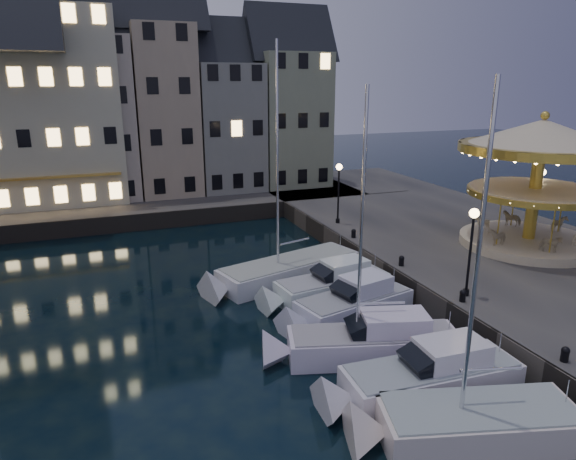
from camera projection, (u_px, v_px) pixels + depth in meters
name	position (u px, v px, depth m)	size (l,w,h in m)	color
ground	(335.00, 359.00, 20.89)	(160.00, 160.00, 0.00)	black
quay_east	(501.00, 258.00, 30.86)	(16.00, 56.00, 1.30)	#474442
quay_north	(104.00, 207.00, 43.09)	(44.00, 12.00, 1.30)	#474442
quaywall_e	(386.00, 275.00, 28.14)	(0.15, 44.00, 1.30)	#47423A
quaywall_n	(134.00, 223.00, 38.40)	(48.00, 0.15, 1.30)	#47423A
streetlamp_b	(471.00, 240.00, 23.11)	(0.44, 0.44, 4.17)	black
streetlamp_c	(339.00, 185.00, 35.22)	(0.44, 0.44, 4.17)	black
streetlamp_d	(540.00, 191.00, 33.25)	(0.44, 0.44, 4.17)	black
bollard_a	(565.00, 354.00, 18.21)	(0.30, 0.30, 0.57)	black
bollard_b	(463.00, 295.00, 23.14)	(0.30, 0.30, 0.57)	black
bollard_c	(401.00, 260.00, 27.62)	(0.30, 0.30, 0.57)	black
bollard_d	(354.00, 233.00, 32.56)	(0.30, 0.30, 0.57)	black
townhouse_nb	(13.00, 115.00, 40.68)	(6.16, 8.00, 13.80)	gray
townhouse_nc	(93.00, 107.00, 42.60)	(6.82, 8.00, 14.80)	#A99C8C
townhouse_nd	(163.00, 100.00, 44.42)	(5.50, 8.00, 15.80)	tan
townhouse_ne	(225.00, 116.00, 46.70)	(6.16, 8.00, 12.80)	slate
townhouse_nf	(287.00, 109.00, 48.63)	(6.82, 8.00, 13.80)	gray
hotel_corner	(10.00, 95.00, 40.27)	(17.60, 9.00, 16.80)	#BEBC9C
motorboat_a	(461.00, 425.00, 16.08)	(7.32, 4.11, 12.15)	silver
motorboat_b	(421.00, 379.00, 18.35)	(7.54, 2.48, 2.15)	silver
motorboat_c	(363.00, 343.00, 20.79)	(7.94, 4.05, 10.59)	silver
motorboat_d	(347.00, 307.00, 24.25)	(6.85, 3.53, 2.15)	silver
motorboat_e	(326.00, 287.00, 26.49)	(7.13, 2.82, 2.15)	silver
motorboat_f	(282.00, 272.00, 28.86)	(9.50, 4.83, 12.66)	silver
carousel	(539.00, 159.00, 29.61)	(9.09, 9.09, 7.95)	#C8B892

